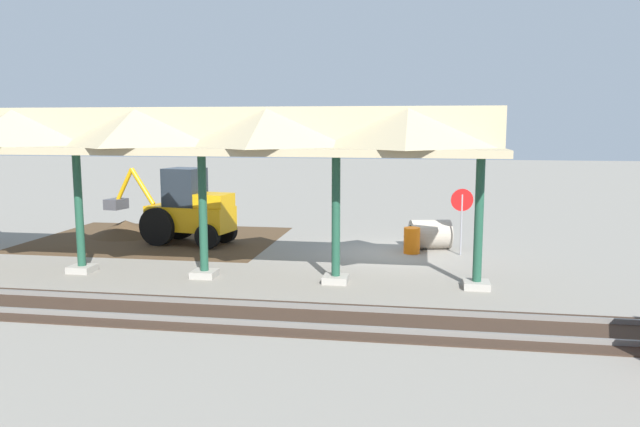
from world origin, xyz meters
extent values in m
plane|color=gray|center=(0.00, 0.00, 0.00)|extent=(120.00, 120.00, 0.00)
cube|color=#4C3823|center=(9.03, -1.27, 0.00)|extent=(9.25, 7.00, 0.01)
cube|color=#9E998E|center=(-2.59, 4.22, 0.10)|extent=(0.70, 0.70, 0.20)
cylinder|color=#1E4C38|center=(-2.59, 4.22, 1.80)|extent=(0.24, 0.24, 3.60)
cube|color=#9E998E|center=(1.27, 4.22, 0.10)|extent=(0.70, 0.70, 0.20)
cylinder|color=#1E4C38|center=(1.27, 4.22, 1.80)|extent=(0.24, 0.24, 3.60)
cube|color=#9E998E|center=(5.13, 4.22, 0.10)|extent=(0.70, 0.70, 0.20)
cylinder|color=#1E4C38|center=(5.13, 4.22, 1.80)|extent=(0.24, 0.24, 3.60)
cube|color=#9E998E|center=(9.00, 4.22, 0.10)|extent=(0.70, 0.70, 0.20)
cylinder|color=#1E4C38|center=(9.00, 4.22, 1.80)|extent=(0.24, 0.24, 3.60)
cube|color=tan|center=(7.06, 4.22, 3.70)|extent=(20.52, 3.20, 0.20)
cube|color=tan|center=(7.06, 4.22, 4.35)|extent=(20.52, 0.20, 1.10)
pyramid|color=tan|center=(-0.66, 4.22, 4.35)|extent=(3.48, 3.20, 1.10)
pyramid|color=tan|center=(3.20, 4.22, 4.35)|extent=(3.48, 3.20, 1.10)
pyramid|color=tan|center=(7.06, 4.22, 4.35)|extent=(3.48, 3.20, 1.10)
pyramid|color=tan|center=(10.93, 4.22, 4.35)|extent=(3.48, 3.20, 1.10)
cube|color=slate|center=(0.00, 6.94, 0.07)|extent=(60.00, 0.08, 0.15)
cube|color=slate|center=(0.00, 8.37, 0.07)|extent=(60.00, 0.08, 0.15)
cube|color=#38281E|center=(0.00, 7.65, 0.01)|extent=(60.00, 2.58, 0.03)
cylinder|color=gray|center=(-2.41, -0.17, 1.04)|extent=(0.06, 0.06, 2.08)
cylinder|color=red|center=(-2.41, -0.17, 1.89)|extent=(0.75, 0.18, 0.76)
cube|color=orange|center=(7.40, -0.62, 0.97)|extent=(3.39, 1.87, 0.90)
cube|color=#1E262D|center=(7.60, -0.65, 2.12)|extent=(1.49, 1.39, 1.40)
cube|color=orange|center=(6.40, -0.43, 1.67)|extent=(1.33, 1.29, 0.50)
cylinder|color=black|center=(8.21, -1.50, 0.70)|extent=(1.43, 0.56, 1.40)
cylinder|color=black|center=(8.48, -0.09, 0.70)|extent=(1.43, 0.56, 1.40)
cylinder|color=black|center=(6.21, -1.05, 0.45)|extent=(0.94, 0.46, 0.90)
cylinder|color=black|center=(6.46, 0.22, 0.45)|extent=(0.94, 0.46, 0.90)
cylinder|color=orange|center=(9.43, -1.00, 2.08)|extent=(1.08, 0.37, 1.41)
cylinder|color=orange|center=(10.27, -1.16, 2.04)|extent=(0.95, 0.33, 1.46)
cube|color=#47474C|center=(10.66, -1.23, 1.35)|extent=(0.74, 0.90, 0.40)
cone|color=#4C3823|center=(10.65, -1.91, 0.00)|extent=(5.74, 5.74, 1.21)
cylinder|color=#9E9384|center=(-1.39, -1.12, 0.52)|extent=(1.60, 1.33, 1.04)
cylinder|color=black|center=(-0.71, -0.96, 0.52)|extent=(0.17, 0.67, 0.68)
cylinder|color=orange|center=(-0.77, -0.20, 0.45)|extent=(0.56, 0.56, 0.90)
camera|label=1|loc=(-1.09, 21.17, 4.41)|focal=35.00mm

